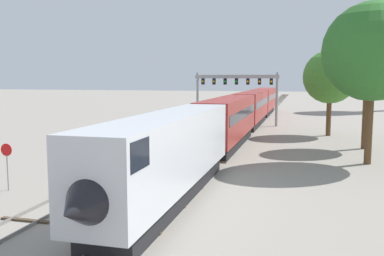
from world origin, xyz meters
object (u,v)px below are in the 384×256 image
(passenger_train, at_px, (243,112))
(trackside_tree_mid, at_px, (368,64))
(signal_gantry, at_px, (236,86))
(trackside_tree_right, at_px, (373,52))
(stop_sign, at_px, (7,160))
(trackside_tree_left, at_px, (330,77))

(passenger_train, distance_m, trackside_tree_mid, 16.20)
(signal_gantry, relative_size, trackside_tree_mid, 1.09)
(signal_gantry, distance_m, trackside_tree_right, 29.15)
(signal_gantry, bearing_deg, trackside_tree_right, -60.17)
(stop_sign, distance_m, trackside_tree_mid, 32.25)
(passenger_train, bearing_deg, trackside_tree_left, 4.31)
(passenger_train, height_order, stop_sign, passenger_train)
(trackside_tree_left, height_order, trackside_tree_right, trackside_tree_right)
(stop_sign, xyz_separation_m, trackside_tree_right, (22.16, 14.10, 6.90))
(stop_sign, distance_m, trackside_tree_right, 27.16)
(passenger_train, bearing_deg, trackside_tree_mid, -32.21)
(passenger_train, distance_m, stop_sign, 31.60)
(trackside_tree_mid, bearing_deg, signal_gantry, 131.04)
(stop_sign, bearing_deg, trackside_tree_right, 32.46)
(trackside_tree_left, xyz_separation_m, trackside_tree_right, (2.10, -16.62, 1.89))
(signal_gantry, distance_m, trackside_tree_mid, 23.20)
(trackside_tree_right, bearing_deg, trackside_tree_mid, 84.57)
(trackside_tree_left, distance_m, trackside_tree_mid, 9.40)
(trackside_tree_left, bearing_deg, trackside_tree_mid, -72.29)
(stop_sign, height_order, trackside_tree_mid, trackside_tree_mid)
(passenger_train, height_order, signal_gantry, signal_gantry)
(signal_gantry, relative_size, stop_sign, 4.20)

